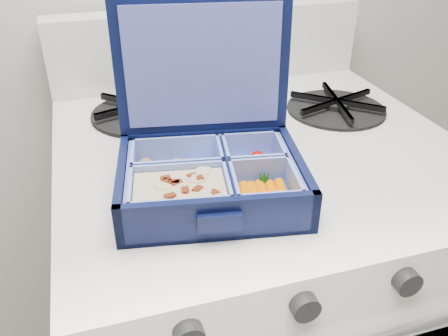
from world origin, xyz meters
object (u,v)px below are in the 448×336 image
object	(u,v)px
bento_box	(211,179)
fork	(246,138)
stove	(248,336)
burner_grate	(337,104)

from	to	relation	value
bento_box	fork	xyz separation A→B (m)	(0.09, 0.13, -0.02)
stove	burner_grate	distance (m)	0.49
stove	burner_grate	xyz separation A→B (m)	(0.17, 0.06, 0.45)
burner_grate	stove	bearing A→B (deg)	-160.64
bento_box	burner_grate	xyz separation A→B (m)	(0.27, 0.19, -0.01)
burner_grate	fork	bearing A→B (deg)	-162.67
stove	fork	size ratio (longest dim) A/B	4.53
burner_grate	fork	size ratio (longest dim) A/B	0.85
stove	bento_box	bearing A→B (deg)	-129.15
burner_grate	fork	xyz separation A→B (m)	(-0.18, -0.06, -0.01)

